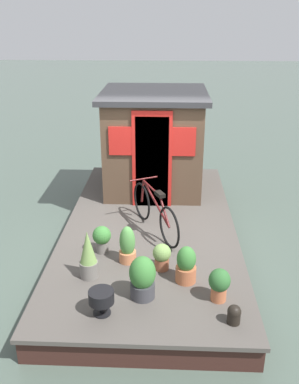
{
  "coord_description": "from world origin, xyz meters",
  "views": [
    {
      "loc": [
        -6.56,
        -0.28,
        3.8
      ],
      "look_at": [
        -0.2,
        0.0,
        1.1
      ],
      "focal_mm": 40.24,
      "sensor_mm": 36.0,
      "label": 1
    }
  ],
  "objects_px": {
    "mooring_bollard": "(234,314)",
    "charcoal_grill": "(101,298)",
    "potted_plant_rosemary": "(162,256)",
    "potted_plant_fern": "(127,246)",
    "potted_plant_geranium": "(219,283)",
    "potted_plant_basil": "(186,265)",
    "potted_plant_mint": "(88,256)",
    "potted_plant_thyme": "(142,278)",
    "houseboat_cabin": "(154,141)",
    "potted_plant_sage": "(102,238)",
    "bicycle": "(155,211)"
  },
  "relations": [
    {
      "from": "potted_plant_thyme",
      "to": "mooring_bollard",
      "type": "bearing_deg",
      "value": -112.48
    },
    {
      "from": "charcoal_grill",
      "to": "mooring_bollard",
      "type": "xyz_separation_m",
      "value": [
        -0.1,
        -1.57,
        -0.11
      ]
    },
    {
      "from": "potted_plant_basil",
      "to": "charcoal_grill",
      "type": "height_order",
      "value": "potted_plant_basil"
    },
    {
      "from": "potted_plant_fern",
      "to": "potted_plant_geranium",
      "type": "bearing_deg",
      "value": -124.91
    },
    {
      "from": "potted_plant_geranium",
      "to": "charcoal_grill",
      "type": "relative_size",
      "value": 1.38
    },
    {
      "from": "charcoal_grill",
      "to": "potted_plant_basil",
      "type": "bearing_deg",
      "value": -54.82
    },
    {
      "from": "houseboat_cabin",
      "to": "potted_plant_fern",
      "type": "relative_size",
      "value": 3.7
    },
    {
      "from": "potted_plant_geranium",
      "to": "charcoal_grill",
      "type": "xyz_separation_m",
      "value": [
        -0.33,
        1.44,
        -0.02
      ]
    },
    {
      "from": "houseboat_cabin",
      "to": "mooring_bollard",
      "type": "distance_m",
      "value": 4.44
    },
    {
      "from": "potted_plant_mint",
      "to": "potted_plant_thyme",
      "type": "xyz_separation_m",
      "value": [
        -0.42,
        -0.76,
        -0.05
      ]
    },
    {
      "from": "potted_plant_sage",
      "to": "potted_plant_thyme",
      "type": "xyz_separation_m",
      "value": [
        -1.09,
        -0.68,
        0.05
      ]
    },
    {
      "from": "potted_plant_sage",
      "to": "potted_plant_thyme",
      "type": "bearing_deg",
      "value": -148.08
    },
    {
      "from": "potted_plant_basil",
      "to": "potted_plant_mint",
      "type": "xyz_separation_m",
      "value": [
        0.05,
        1.33,
        0.09
      ]
    },
    {
      "from": "potted_plant_rosemary",
      "to": "potted_plant_mint",
      "type": "bearing_deg",
      "value": 103.38
    },
    {
      "from": "houseboat_cabin",
      "to": "potted_plant_sage",
      "type": "xyz_separation_m",
      "value": [
        -2.67,
        0.69,
        -0.75
      ]
    },
    {
      "from": "potted_plant_mint",
      "to": "charcoal_grill",
      "type": "distance_m",
      "value": 0.83
    },
    {
      "from": "potted_plant_mint",
      "to": "mooring_bollard",
      "type": "height_order",
      "value": "potted_plant_mint"
    },
    {
      "from": "potted_plant_fern",
      "to": "potted_plant_mint",
      "type": "bearing_deg",
      "value": 130.34
    },
    {
      "from": "potted_plant_sage",
      "to": "bicycle",
      "type": "bearing_deg",
      "value": -48.43
    },
    {
      "from": "mooring_bollard",
      "to": "bicycle",
      "type": "bearing_deg",
      "value": 24.31
    },
    {
      "from": "bicycle",
      "to": "potted_plant_basil",
      "type": "relative_size",
      "value": 2.97
    },
    {
      "from": "potted_plant_basil",
      "to": "charcoal_grill",
      "type": "bearing_deg",
      "value": 125.18
    },
    {
      "from": "potted_plant_basil",
      "to": "potted_plant_mint",
      "type": "distance_m",
      "value": 1.33
    },
    {
      "from": "potted_plant_rosemary",
      "to": "potted_plant_basil",
      "type": "relative_size",
      "value": 0.74
    },
    {
      "from": "houseboat_cabin",
      "to": "potted_plant_thyme",
      "type": "xyz_separation_m",
      "value": [
        -3.76,
        0.01,
        -0.7
      ]
    },
    {
      "from": "bicycle",
      "to": "potted_plant_mint",
      "type": "xyz_separation_m",
      "value": [
        -1.35,
        0.86,
        -0.04
      ]
    },
    {
      "from": "potted_plant_geranium",
      "to": "potted_plant_fern",
      "type": "xyz_separation_m",
      "value": [
        0.86,
        1.23,
        0.01
      ]
    },
    {
      "from": "mooring_bollard",
      "to": "houseboat_cabin",
      "type": "bearing_deg",
      "value": 14.52
    },
    {
      "from": "potted_plant_basil",
      "to": "potted_plant_mint",
      "type": "relative_size",
      "value": 0.75
    },
    {
      "from": "potted_plant_fern",
      "to": "charcoal_grill",
      "type": "xyz_separation_m",
      "value": [
        -1.19,
        0.2,
        -0.03
      ]
    },
    {
      "from": "houseboat_cabin",
      "to": "potted_plant_mint",
      "type": "relative_size",
      "value": 2.98
    },
    {
      "from": "potted_plant_geranium",
      "to": "potted_plant_basil",
      "type": "height_order",
      "value": "potted_plant_basil"
    },
    {
      "from": "potted_plant_rosemary",
      "to": "potted_plant_fern",
      "type": "bearing_deg",
      "value": 70.1
    },
    {
      "from": "potted_plant_rosemary",
      "to": "charcoal_grill",
      "type": "height_order",
      "value": "potted_plant_rosemary"
    },
    {
      "from": "potted_plant_geranium",
      "to": "potted_plant_thyme",
      "type": "xyz_separation_m",
      "value": [
        0.02,
        0.97,
        0.04
      ]
    },
    {
      "from": "potted_plant_thyme",
      "to": "potted_plant_basil",
      "type": "bearing_deg",
      "value": -56.42
    },
    {
      "from": "houseboat_cabin",
      "to": "charcoal_grill",
      "type": "relative_size",
      "value": 6.49
    },
    {
      "from": "houseboat_cabin",
      "to": "potted_plant_sage",
      "type": "relative_size",
      "value": 4.94
    },
    {
      "from": "potted_plant_mint",
      "to": "potted_plant_sage",
      "type": "bearing_deg",
      "value": -7.11
    },
    {
      "from": "potted_plant_basil",
      "to": "potted_plant_fern",
      "type": "distance_m",
      "value": 0.95
    },
    {
      "from": "potted_plant_rosemary",
      "to": "potted_plant_thyme",
      "type": "xyz_separation_m",
      "value": [
        -0.66,
        0.23,
        0.08
      ]
    },
    {
      "from": "bicycle",
      "to": "potted_plant_geranium",
      "type": "xyz_separation_m",
      "value": [
        -1.8,
        -0.87,
        -0.12
      ]
    },
    {
      "from": "houseboat_cabin",
      "to": "potted_plant_thyme",
      "type": "height_order",
      "value": "houseboat_cabin"
    },
    {
      "from": "potted_plant_sage",
      "to": "potted_plant_rosemary",
      "type": "bearing_deg",
      "value": -115.36
    },
    {
      "from": "bicycle",
      "to": "potted_plant_thyme",
      "type": "relative_size",
      "value": 2.69
    },
    {
      "from": "potted_plant_basil",
      "to": "potted_plant_geranium",
      "type": "bearing_deg",
      "value": -134.73
    },
    {
      "from": "potted_plant_sage",
      "to": "houseboat_cabin",
      "type": "bearing_deg",
      "value": -14.41
    },
    {
      "from": "potted_plant_mint",
      "to": "houseboat_cabin",
      "type": "bearing_deg",
      "value": -12.98
    },
    {
      "from": "houseboat_cabin",
      "to": "potted_plant_fern",
      "type": "height_order",
      "value": "houseboat_cabin"
    },
    {
      "from": "mooring_bollard",
      "to": "charcoal_grill",
      "type": "bearing_deg",
      "value": 86.4
    }
  ]
}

